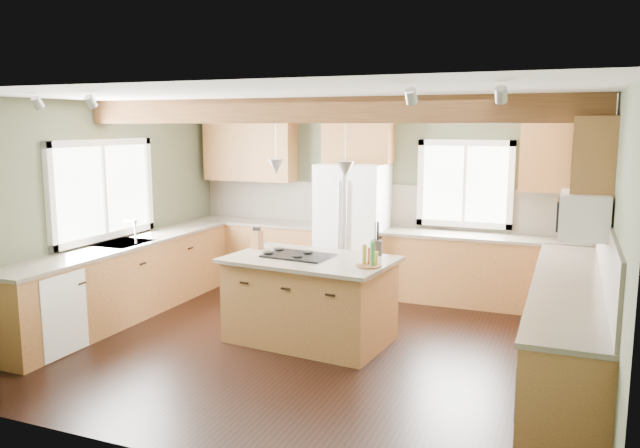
% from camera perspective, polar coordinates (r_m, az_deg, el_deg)
% --- Properties ---
extents(floor, '(5.60, 5.60, 0.00)m').
position_cam_1_polar(floor, '(6.80, -0.58, -10.93)').
color(floor, black).
rests_on(floor, ground).
extents(ceiling, '(5.60, 5.60, 0.00)m').
position_cam_1_polar(ceiling, '(6.40, -0.62, 11.52)').
color(ceiling, silver).
rests_on(ceiling, wall_back).
extents(wall_back, '(5.60, 0.00, 5.60)m').
position_cam_1_polar(wall_back, '(8.81, 5.67, 2.35)').
color(wall_back, '#4B5039').
rests_on(wall_back, ground).
extents(wall_left, '(0.00, 5.00, 5.00)m').
position_cam_1_polar(wall_left, '(7.97, -19.52, 1.15)').
color(wall_left, '#4B5039').
rests_on(wall_left, ground).
extents(wall_right, '(0.00, 5.00, 5.00)m').
position_cam_1_polar(wall_right, '(6.00, 24.94, -1.64)').
color(wall_right, '#4B5039').
rests_on(wall_right, ground).
extents(ceiling_beam, '(5.55, 0.26, 0.26)m').
position_cam_1_polar(ceiling_beam, '(6.49, -0.27, 10.34)').
color(ceiling_beam, '#4E2C16').
rests_on(ceiling_beam, ceiling).
extents(soffit_trim, '(5.55, 0.20, 0.10)m').
position_cam_1_polar(soffit_trim, '(8.66, 5.61, 10.45)').
color(soffit_trim, '#4E2C16').
rests_on(soffit_trim, ceiling).
extents(backsplash_back, '(5.58, 0.03, 0.58)m').
position_cam_1_polar(backsplash_back, '(8.81, 5.64, 1.75)').
color(backsplash_back, brown).
rests_on(backsplash_back, wall_back).
extents(backsplash_right, '(0.03, 3.70, 0.58)m').
position_cam_1_polar(backsplash_right, '(6.06, 24.72, -2.39)').
color(backsplash_right, brown).
rests_on(backsplash_right, wall_right).
extents(base_cab_back_left, '(2.02, 0.60, 0.88)m').
position_cam_1_polar(base_cab_back_left, '(9.34, -5.54, -2.62)').
color(base_cab_back_left, brown).
rests_on(base_cab_back_left, floor).
extents(counter_back_left, '(2.06, 0.64, 0.04)m').
position_cam_1_polar(counter_back_left, '(9.26, -5.59, 0.17)').
color(counter_back_left, '#4E4639').
rests_on(counter_back_left, base_cab_back_left).
extents(base_cab_back_right, '(2.62, 0.60, 0.88)m').
position_cam_1_polar(base_cab_back_right, '(8.37, 14.84, -4.25)').
color(base_cab_back_right, brown).
rests_on(base_cab_back_right, floor).
extents(counter_back_right, '(2.66, 0.64, 0.04)m').
position_cam_1_polar(counter_back_right, '(8.28, 14.97, -1.15)').
color(counter_back_right, '#4E4639').
rests_on(counter_back_right, base_cab_back_right).
extents(base_cab_left, '(0.60, 3.70, 0.88)m').
position_cam_1_polar(base_cab_left, '(7.97, -17.33, -5.03)').
color(base_cab_left, brown).
rests_on(base_cab_left, floor).
extents(counter_left, '(0.64, 3.74, 0.04)m').
position_cam_1_polar(counter_left, '(7.88, -17.49, -1.78)').
color(counter_left, '#4E4639').
rests_on(counter_left, base_cab_left).
extents(base_cab_right, '(0.60, 3.70, 0.88)m').
position_cam_1_polar(base_cab_right, '(6.24, 21.60, -9.18)').
color(base_cab_right, brown).
rests_on(base_cab_right, floor).
extents(counter_right, '(0.64, 3.74, 0.04)m').
position_cam_1_polar(counter_right, '(6.12, 21.85, -5.08)').
color(counter_right, '#4E4639').
rests_on(counter_right, base_cab_right).
extents(upper_cab_back_left, '(1.40, 0.35, 0.90)m').
position_cam_1_polar(upper_cab_back_left, '(9.36, -6.42, 6.72)').
color(upper_cab_back_left, brown).
rests_on(upper_cab_back_left, wall_back).
extents(upper_cab_over_fridge, '(0.96, 0.35, 0.70)m').
position_cam_1_polar(upper_cab_over_fridge, '(8.68, 3.51, 7.90)').
color(upper_cab_over_fridge, brown).
rests_on(upper_cab_over_fridge, wall_back).
extents(upper_cab_right, '(0.35, 2.20, 0.90)m').
position_cam_1_polar(upper_cab_right, '(6.81, 23.48, 5.16)').
color(upper_cab_right, brown).
rests_on(upper_cab_right, wall_right).
extents(upper_cab_back_corner, '(0.90, 0.35, 0.90)m').
position_cam_1_polar(upper_cab_back_corner, '(8.23, 21.01, 5.86)').
color(upper_cab_back_corner, brown).
rests_on(upper_cab_back_corner, wall_back).
extents(window_left, '(0.04, 1.60, 1.05)m').
position_cam_1_polar(window_left, '(7.97, -19.27, 2.97)').
color(window_left, white).
rests_on(window_left, wall_left).
extents(window_back, '(1.10, 0.04, 1.00)m').
position_cam_1_polar(window_back, '(8.52, 13.12, 3.61)').
color(window_back, white).
rests_on(window_back, wall_back).
extents(sink, '(0.50, 0.65, 0.03)m').
position_cam_1_polar(sink, '(7.88, -17.49, -1.75)').
color(sink, '#262628').
rests_on(sink, counter_left).
extents(faucet, '(0.02, 0.02, 0.28)m').
position_cam_1_polar(faucet, '(7.74, -16.51, -0.80)').
color(faucet, '#B2B2B7').
rests_on(faucet, sink).
extents(dishwasher, '(0.60, 0.60, 0.84)m').
position_cam_1_polar(dishwasher, '(7.05, -24.00, -7.33)').
color(dishwasher, white).
rests_on(dishwasher, floor).
extents(oven, '(0.60, 0.72, 0.84)m').
position_cam_1_polar(oven, '(5.02, 21.29, -13.77)').
color(oven, white).
rests_on(oven, floor).
extents(microwave, '(0.40, 0.70, 0.38)m').
position_cam_1_polar(microwave, '(5.90, 22.99, 0.78)').
color(microwave, white).
rests_on(microwave, wall_right).
extents(pendant_left, '(0.18, 0.18, 0.16)m').
position_cam_1_polar(pendant_left, '(6.74, -4.02, 5.25)').
color(pendant_left, '#B2B2B7').
rests_on(pendant_left, ceiling).
extents(pendant_right, '(0.18, 0.18, 0.16)m').
position_cam_1_polar(pendant_right, '(6.34, 2.32, 5.03)').
color(pendant_right, '#B2B2B7').
rests_on(pendant_right, ceiling).
extents(refrigerator, '(0.90, 0.74, 1.80)m').
position_cam_1_polar(refrigerator, '(8.60, 3.00, -0.48)').
color(refrigerator, white).
rests_on(refrigerator, floor).
extents(island, '(1.74, 1.17, 0.88)m').
position_cam_1_polar(island, '(6.78, -0.92, -7.07)').
color(island, brown).
rests_on(island, floor).
extents(island_top, '(1.86, 1.29, 0.04)m').
position_cam_1_polar(island_top, '(6.67, -0.93, -3.27)').
color(island_top, '#4E4639').
rests_on(island_top, island).
extents(cooktop, '(0.76, 0.55, 0.02)m').
position_cam_1_polar(cooktop, '(6.73, -1.95, -2.91)').
color(cooktop, black).
rests_on(cooktop, island_top).
extents(knife_block, '(0.14, 0.12, 0.21)m').
position_cam_1_polar(knife_block, '(7.17, -5.80, -1.45)').
color(knife_block, brown).
rests_on(knife_block, island_top).
extents(utensil_crock, '(0.13, 0.13, 0.17)m').
position_cam_1_polar(utensil_crock, '(6.81, 5.18, -2.17)').
color(utensil_crock, '#453C37').
rests_on(utensil_crock, island_top).
extents(bottle_tray, '(0.27, 0.27, 0.24)m').
position_cam_1_polar(bottle_tray, '(6.26, 4.46, -2.81)').
color(bottle_tray, brown).
rests_on(bottle_tray, island_top).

